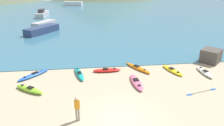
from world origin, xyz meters
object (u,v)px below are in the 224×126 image
object	(u,v)px
kayak_on_sand_5	(34,75)
kayak_on_sand_7	(138,68)
kayak_on_sand_0	(205,72)
kayak_on_sand_4	(172,70)
kayak_on_sand_3	(136,82)
moored_boat_2	(42,30)
kayak_on_sand_1	(107,70)
kayak_on_sand_6	(79,74)
kayak_on_sand_2	(29,89)
moored_boat_0	(44,24)
person_near_foreground	(77,107)
loose_paddle	(201,92)
moored_boat_3	(42,14)
moored_boat_4	(73,4)
shoreline_rock	(211,56)

from	to	relation	value
kayak_on_sand_5	kayak_on_sand_7	distance (m)	9.77
kayak_on_sand_0	kayak_on_sand_4	distance (m)	2.91
kayak_on_sand_3	moored_boat_2	distance (m)	22.19
kayak_on_sand_1	kayak_on_sand_6	distance (m)	2.65
kayak_on_sand_2	moored_boat_0	size ratio (longest dim) A/B	0.53
person_near_foreground	loose_paddle	distance (m)	9.90
kayak_on_sand_0	kayak_on_sand_1	world-z (taller)	kayak_on_sand_0
kayak_on_sand_1	loose_paddle	world-z (taller)	kayak_on_sand_1
moored_boat_3	moored_boat_4	xyz separation A→B (m)	(5.94, 20.54, 0.02)
loose_paddle	shoreline_rock	xyz separation A→B (m)	(4.18, 6.17, 0.67)
shoreline_rock	moored_boat_0	bearing A→B (deg)	135.67
kayak_on_sand_1	shoreline_rock	size ratio (longest dim) A/B	1.35
moored_boat_2	loose_paddle	size ratio (longest dim) A/B	2.16
moored_boat_0	kayak_on_sand_7	bearing A→B (deg)	-59.59
kayak_on_sand_3	moored_boat_0	size ratio (longest dim) A/B	0.64
kayak_on_sand_1	moored_boat_2	world-z (taller)	moored_boat_2
person_near_foreground	moored_boat_0	bearing A→B (deg)	103.31
kayak_on_sand_3	shoreline_rock	distance (m)	9.86
kayak_on_sand_4	kayak_on_sand_0	bearing A→B (deg)	-16.41
kayak_on_sand_0	moored_boat_2	distance (m)	25.30
person_near_foreground	moored_boat_3	bearing A→B (deg)	102.75
moored_boat_3	shoreline_rock	bearing A→B (deg)	-53.93
kayak_on_sand_3	loose_paddle	world-z (taller)	kayak_on_sand_3
kayak_on_sand_0	kayak_on_sand_6	size ratio (longest dim) A/B	0.86
kayak_on_sand_6	moored_boat_0	xyz separation A→B (m)	(-6.72, 21.84, 0.40)
kayak_on_sand_4	kayak_on_sand_2	bearing A→B (deg)	-169.05
kayak_on_sand_6	person_near_foreground	distance (m)	6.93
kayak_on_sand_5	kayak_on_sand_2	bearing A→B (deg)	-84.40
moored_boat_2	loose_paddle	world-z (taller)	moored_boat_2
kayak_on_sand_5	moored_boat_0	bearing A→B (deg)	96.92
kayak_on_sand_6	moored_boat_4	size ratio (longest dim) A/B	0.52
kayak_on_sand_2	moored_boat_4	bearing A→B (deg)	89.19
person_near_foreground	moored_boat_2	world-z (taller)	person_near_foreground
kayak_on_sand_1	person_near_foreground	size ratio (longest dim) A/B	1.57
kayak_on_sand_2	loose_paddle	xyz separation A→B (m)	(13.41, -1.72, -0.17)
kayak_on_sand_7	moored_boat_2	bearing A→B (deg)	126.32
kayak_on_sand_3	moored_boat_0	world-z (taller)	moored_boat_0
kayak_on_sand_0	loose_paddle	bearing A→B (deg)	-121.26
kayak_on_sand_4	moored_boat_4	distance (m)	55.05
kayak_on_sand_0	kayak_on_sand_3	world-z (taller)	kayak_on_sand_0
loose_paddle	kayak_on_sand_7	bearing A→B (deg)	127.66
kayak_on_sand_1	kayak_on_sand_4	size ratio (longest dim) A/B	0.90
kayak_on_sand_0	kayak_on_sand_1	distance (m)	9.15
moored_boat_4	kayak_on_sand_0	bearing A→B (deg)	-74.98
kayak_on_sand_3	kayak_on_sand_1	bearing A→B (deg)	128.39
kayak_on_sand_2	shoreline_rock	bearing A→B (deg)	14.20
kayak_on_sand_1	kayak_on_sand_5	world-z (taller)	kayak_on_sand_1
kayak_on_sand_3	kayak_on_sand_7	xyz separation A→B (m)	(0.82, 3.06, -0.01)
kayak_on_sand_1	loose_paddle	bearing A→B (deg)	-34.80
kayak_on_sand_0	moored_boat_0	size ratio (longest dim) A/B	0.55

